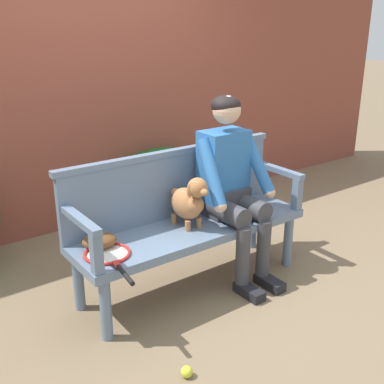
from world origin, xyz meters
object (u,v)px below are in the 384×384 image
(garden_bench, at_px, (192,233))
(dog_on_bench, at_px, (189,201))
(baseball_glove, at_px, (99,241))
(tennis_ball, at_px, (187,372))
(tennis_racket, at_px, (109,255))
(person_seated, at_px, (231,181))

(garden_bench, xyz_separation_m, dog_on_bench, (-0.03, -0.00, 0.25))
(baseball_glove, bearing_deg, dog_on_bench, 7.91)
(garden_bench, height_order, baseball_glove, baseball_glove)
(garden_bench, relative_size, tennis_ball, 26.16)
(dog_on_bench, relative_size, tennis_racket, 0.67)
(dog_on_bench, xyz_separation_m, tennis_racket, (-0.66, -0.07, -0.18))
(dog_on_bench, height_order, tennis_ball, dog_on_bench)
(baseball_glove, relative_size, tennis_ball, 3.33)
(garden_bench, relative_size, dog_on_bench, 4.50)
(tennis_racket, xyz_separation_m, baseball_glove, (0.01, 0.15, 0.04))
(garden_bench, bearing_deg, baseball_glove, 173.97)
(garden_bench, relative_size, tennis_racket, 3.00)
(garden_bench, distance_m, person_seated, 0.47)
(person_seated, relative_size, tennis_racket, 2.33)
(garden_bench, distance_m, baseball_glove, 0.68)
(person_seated, distance_m, dog_on_bench, 0.37)
(dog_on_bench, xyz_separation_m, tennis_ball, (-0.56, -0.75, -0.63))
(tennis_racket, bearing_deg, person_seated, 3.36)
(person_seated, bearing_deg, garden_bench, 177.24)
(dog_on_bench, height_order, tennis_racket, dog_on_bench)
(garden_bench, xyz_separation_m, baseball_glove, (-0.67, 0.07, 0.11))
(dog_on_bench, bearing_deg, baseball_glove, 173.45)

